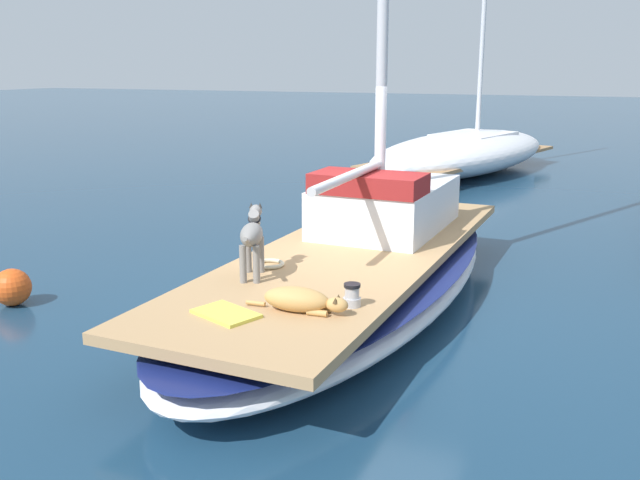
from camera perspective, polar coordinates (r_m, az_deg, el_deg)
ground_plane at (r=8.32m, az=2.62°, el=-5.19°), size 120.00×120.00×0.00m
sailboat_main at (r=8.22m, az=2.64°, el=-2.98°), size 2.76×7.32×0.66m
cabin_house at (r=9.07m, az=5.32°, el=2.98°), size 1.47×2.27×0.84m
dog_tan at (r=6.08m, az=-1.61°, el=-4.93°), size 0.95×0.30×0.22m
dog_grey at (r=7.05m, az=-5.57°, el=0.35°), size 0.41×0.91×0.70m
deck_winch at (r=6.23m, az=2.64°, el=-4.57°), size 0.16×0.16×0.21m
coiled_rope at (r=7.48m, az=-4.16°, el=-1.96°), size 0.32×0.32×0.04m
deck_towel at (r=6.08m, az=-7.70°, el=-5.98°), size 0.65×0.54×0.03m
moored_boat_far_astern at (r=18.44m, az=11.60°, el=7.07°), size 4.74×8.08×8.01m
mooring_buoy at (r=8.95m, az=-23.89°, el=-3.55°), size 0.44×0.44×0.44m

